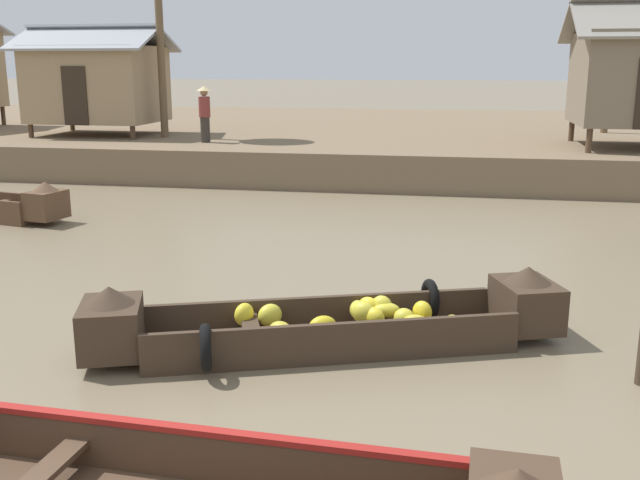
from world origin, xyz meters
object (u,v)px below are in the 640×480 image
(stilt_house_mid_left, at_px, (97,82))
(vendor_person, at_px, (205,111))
(stilt_house_mid_right, at_px, (638,76))
(banana_boat, at_px, (331,323))

(stilt_house_mid_left, xyz_separation_m, vendor_person, (4.26, -1.70, -0.79))
(stilt_house_mid_left, xyz_separation_m, stilt_house_mid_right, (16.51, -0.85, 0.26))
(stilt_house_mid_left, height_order, stilt_house_mid_right, stilt_house_mid_right)
(banana_boat, xyz_separation_m, stilt_house_mid_left, (-10.29, 14.58, 2.41))
(stilt_house_mid_left, distance_m, vendor_person, 4.65)
(banana_boat, distance_m, vendor_person, 14.32)
(banana_boat, height_order, stilt_house_mid_right, stilt_house_mid_right)
(stilt_house_mid_right, bearing_deg, banana_boat, -114.37)
(banana_boat, bearing_deg, stilt_house_mid_left, 125.22)
(stilt_house_mid_left, bearing_deg, vendor_person, -21.80)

